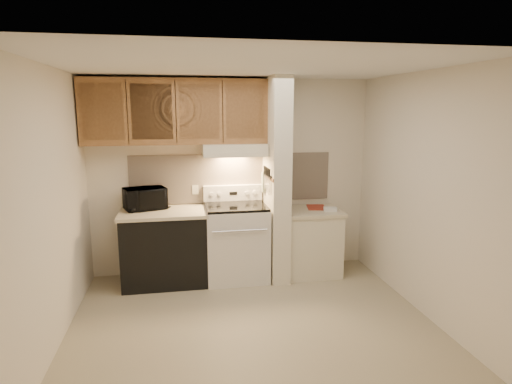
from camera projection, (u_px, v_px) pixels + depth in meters
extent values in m
plane|color=tan|center=(252.00, 321.00, 4.35)|extent=(3.60, 3.60, 0.00)
plane|color=white|center=(251.00, 66.00, 3.87)|extent=(3.60, 3.60, 0.00)
cube|color=silver|center=(232.00, 177.00, 5.56)|extent=(3.60, 2.50, 0.02)
cube|color=silver|center=(52.00, 208.00, 3.79)|extent=(0.02, 3.00, 2.50)
cube|color=silver|center=(423.00, 194.00, 4.42)|extent=(0.02, 3.00, 2.50)
cube|color=beige|center=(232.00, 178.00, 5.55)|extent=(2.60, 0.02, 0.63)
cube|color=silver|center=(236.00, 243.00, 5.37)|extent=(0.76, 0.65, 0.92)
cube|color=black|center=(240.00, 248.00, 5.06)|extent=(0.50, 0.01, 0.30)
cylinder|color=silver|center=(240.00, 231.00, 4.98)|extent=(0.65, 0.02, 0.02)
cube|color=black|center=(236.00, 206.00, 5.28)|extent=(0.74, 0.64, 0.03)
cube|color=silver|center=(233.00, 193.00, 5.54)|extent=(0.76, 0.08, 0.20)
cube|color=black|center=(233.00, 193.00, 5.50)|extent=(0.10, 0.01, 0.04)
cylinder|color=silver|center=(212.00, 194.00, 5.45)|extent=(0.05, 0.02, 0.05)
cylinder|color=silver|center=(219.00, 194.00, 5.46)|extent=(0.05, 0.02, 0.05)
cylinder|color=silver|center=(247.00, 193.00, 5.53)|extent=(0.05, 0.02, 0.05)
cylinder|color=silver|center=(255.00, 193.00, 5.54)|extent=(0.05, 0.02, 0.05)
cube|color=black|center=(165.00, 249.00, 5.24)|extent=(1.00, 0.63, 0.87)
cube|color=beige|center=(163.00, 213.00, 5.15)|extent=(1.04, 0.67, 0.04)
cube|color=black|center=(162.00, 207.00, 5.33)|extent=(0.23, 0.14, 0.02)
cylinder|color=#1D6057|center=(147.00, 206.00, 5.19)|extent=(0.11, 0.11, 0.10)
cube|color=beige|center=(195.00, 190.00, 5.48)|extent=(0.08, 0.01, 0.12)
imported|color=black|center=(145.00, 198.00, 5.22)|extent=(0.56, 0.46, 0.27)
cube|color=beige|center=(276.00, 180.00, 5.31)|extent=(0.22, 0.70, 2.50)
cube|color=olive|center=(267.00, 176.00, 5.28)|extent=(0.01, 0.70, 0.04)
cube|color=black|center=(268.00, 175.00, 5.23)|extent=(0.02, 0.42, 0.04)
cube|color=silver|center=(269.00, 185.00, 5.10)|extent=(0.01, 0.03, 0.16)
cylinder|color=black|center=(269.00, 173.00, 5.06)|extent=(0.02, 0.02, 0.10)
cube|color=silver|center=(268.00, 185.00, 5.17)|extent=(0.01, 0.04, 0.18)
cylinder|color=black|center=(268.00, 172.00, 5.14)|extent=(0.02, 0.02, 0.10)
cube|color=silver|center=(267.00, 185.00, 5.24)|extent=(0.01, 0.04, 0.20)
cylinder|color=black|center=(267.00, 171.00, 5.22)|extent=(0.02, 0.02, 0.10)
cube|color=silver|center=(265.00, 182.00, 5.32)|extent=(0.01, 0.04, 0.16)
cylinder|color=black|center=(265.00, 170.00, 5.30)|extent=(0.02, 0.02, 0.10)
cube|color=silver|center=(264.00, 182.00, 5.40)|extent=(0.01, 0.04, 0.18)
cylinder|color=black|center=(264.00, 170.00, 5.36)|extent=(0.02, 0.02, 0.10)
cube|color=gray|center=(263.00, 182.00, 5.46)|extent=(0.03, 0.11, 0.26)
cube|color=beige|center=(310.00, 243.00, 5.55)|extent=(0.70, 0.60, 0.81)
cube|color=beige|center=(311.00, 211.00, 5.47)|extent=(0.74, 0.64, 0.04)
cube|color=#9E3222|center=(316.00, 207.00, 5.58)|extent=(0.28, 0.35, 0.01)
cube|color=white|center=(330.00, 209.00, 5.40)|extent=(0.19, 0.15, 0.04)
cube|color=beige|center=(234.00, 150.00, 5.27)|extent=(0.78, 0.44, 0.15)
cube|color=beige|center=(236.00, 155.00, 5.08)|extent=(0.78, 0.04, 0.06)
cube|color=olive|center=(176.00, 112.00, 5.11)|extent=(2.18, 0.33, 0.77)
cube|color=olive|center=(102.00, 112.00, 4.81)|extent=(0.46, 0.01, 0.63)
cube|color=black|center=(127.00, 112.00, 4.86)|extent=(0.01, 0.01, 0.73)
cube|color=olive|center=(152.00, 112.00, 4.91)|extent=(0.46, 0.01, 0.63)
cube|color=black|center=(176.00, 112.00, 4.95)|extent=(0.01, 0.01, 0.73)
cube|color=olive|center=(200.00, 112.00, 5.00)|extent=(0.46, 0.01, 0.63)
cube|color=black|center=(223.00, 112.00, 5.05)|extent=(0.01, 0.01, 0.73)
cube|color=olive|center=(245.00, 112.00, 5.10)|extent=(0.46, 0.01, 0.63)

